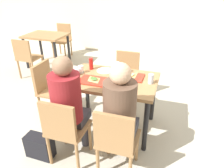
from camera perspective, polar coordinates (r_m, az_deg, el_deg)
name	(u,v)px	position (r m, az deg, el deg)	size (l,w,h in m)	color
ground_plane	(112,126)	(3.05, 0.00, -11.41)	(10.00, 10.00, 0.02)	#B2AD9E
back_wall	(151,0)	(5.54, 10.72, 21.68)	(10.00, 0.10, 2.80)	beige
main_table	(112,86)	(2.69, 0.00, -0.54)	(1.14, 0.77, 0.74)	#9E7247
chair_near_left	(64,128)	(2.29, -12.95, -11.63)	(0.40, 0.40, 0.83)	#9E7247
chair_near_right	(116,139)	(2.11, 1.17, -14.85)	(0.40, 0.40, 0.83)	#9E7247
chair_far_side	(126,74)	(3.43, 3.86, 2.86)	(0.40, 0.40, 0.83)	#9E7247
chair_left_end	(49,86)	(3.15, -16.80, -0.62)	(0.40, 0.40, 0.83)	#9E7247
person_in_red	(68,101)	(2.25, -11.87, -4.64)	(0.32, 0.42, 1.24)	#383842
person_in_brown_jacket	(120,110)	(2.06, 2.34, -7.25)	(0.32, 0.42, 1.24)	#383842
tray_red_near	(93,81)	(2.59, -5.11, 0.92)	(0.36, 0.26, 0.02)	red
tray_red_far	(129,77)	(2.70, 4.79, 2.04)	(0.36, 0.26, 0.02)	red
paper_plate_center	(105,71)	(2.88, -1.99, 3.70)	(0.22, 0.22, 0.01)	white
paper_plate_near_edge	(121,88)	(2.42, 2.36, -1.10)	(0.22, 0.22, 0.01)	white
pizza_slice_a	(94,79)	(2.60, -5.00, 1.39)	(0.21, 0.21, 0.02)	#DBAD60
pizza_slice_b	(129,75)	(2.69, 4.81, 2.39)	(0.23, 0.27, 0.02)	#DBAD60
plastic_cup_a	(117,66)	(2.92, 1.40, 5.05)	(0.07, 0.07, 0.10)	white
plastic_cup_b	(106,87)	(2.34, -1.74, -0.89)	(0.07, 0.07, 0.10)	white
plastic_cup_c	(81,69)	(2.83, -8.51, 4.01)	(0.07, 0.07, 0.10)	white
plastic_cup_d	(126,69)	(2.82, 3.75, 4.15)	(0.07, 0.07, 0.10)	white
soda_can	(151,79)	(2.55, 10.59, 1.40)	(0.07, 0.07, 0.12)	#B7BCC6
condiment_bottle	(91,64)	(2.92, -5.74, 5.52)	(0.06, 0.06, 0.16)	red
foil_bundle	(76,71)	(2.78, -9.72, 3.47)	(0.10, 0.10, 0.10)	silver
handbag	(40,146)	(2.67, -19.15, -15.79)	(0.32, 0.16, 0.28)	black
background_table	(46,40)	(5.07, -17.56, 11.39)	(0.90, 0.70, 0.74)	#9E7247
background_chair_near	(26,56)	(4.56, -22.37, 7.10)	(0.40, 0.40, 0.83)	#9E7247
background_chair_far	(63,38)	(5.70, -13.28, 12.18)	(0.40, 0.40, 0.83)	#9E7247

